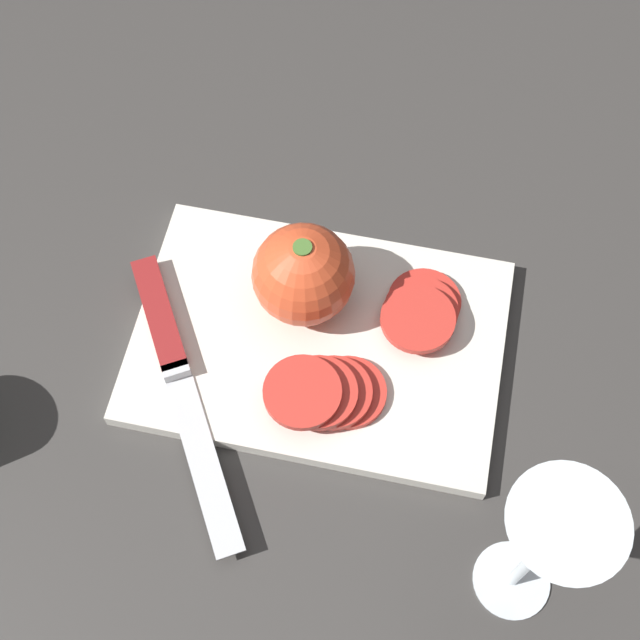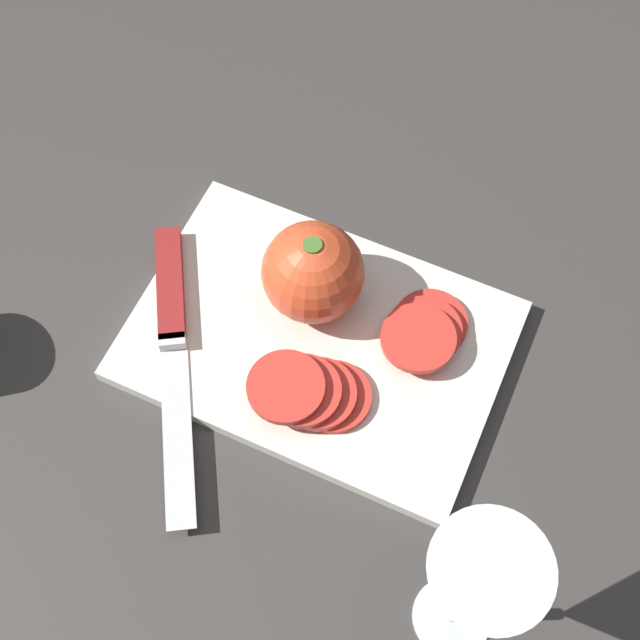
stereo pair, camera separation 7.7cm
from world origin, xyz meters
name	(u,v)px [view 1 (the left image)]	position (x,y,z in m)	size (l,w,h in m)	color
ground_plane	(318,345)	(0.00, 0.00, 0.00)	(3.00, 3.00, 0.00)	#383533
cutting_board	(320,339)	(0.00, 0.00, 0.01)	(0.33, 0.23, 0.02)	silver
wine_glass	(548,543)	(-0.20, 0.17, 0.13)	(0.08, 0.08, 0.19)	silver
whole_tomato	(303,275)	(0.02, -0.04, 0.06)	(0.09, 0.09, 0.09)	#DB4C28
knife	(168,342)	(0.13, 0.03, 0.02)	(0.17, 0.26, 0.01)	silver
tomato_slice_stack_near	(421,310)	(-0.09, -0.04, 0.03)	(0.07, 0.09, 0.02)	red
tomato_slice_stack_far	(326,392)	(-0.02, 0.06, 0.03)	(0.10, 0.08, 0.03)	red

